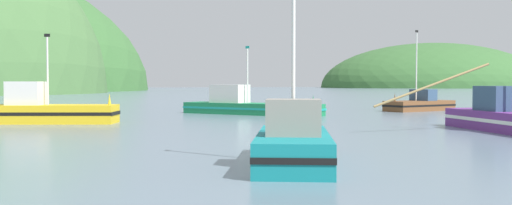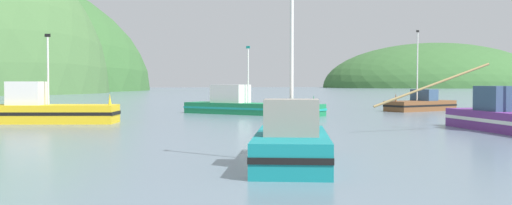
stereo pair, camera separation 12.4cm
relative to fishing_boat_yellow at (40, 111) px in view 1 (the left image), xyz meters
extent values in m
ellipsoid|color=#386633|center=(162.16, 214.97, -0.79)|extent=(114.71, 91.77, 44.56)
cube|color=gold|center=(0.14, -0.03, -0.22)|extent=(9.42, 4.46, 1.15)
cube|color=black|center=(0.14, -0.03, -0.16)|extent=(9.51, 4.50, 0.21)
cone|color=gold|center=(4.22, -1.03, 0.71)|extent=(0.24, 0.24, 0.70)
cube|color=silver|center=(-0.79, 0.19, 1.09)|extent=(2.42, 2.24, 1.46)
cylinder|color=silver|center=(0.50, -0.12, 2.46)|extent=(0.12, 0.12, 4.21)
cube|color=black|center=(0.50, -0.12, 4.69)|extent=(0.36, 0.11, 0.20)
cube|color=brown|center=(31.22, 7.86, -0.34)|extent=(7.37, 4.53, 0.91)
cube|color=black|center=(31.22, 7.86, -0.29)|extent=(7.44, 4.57, 0.16)
cone|color=brown|center=(28.19, 6.81, 0.47)|extent=(0.25, 0.25, 0.70)
cube|color=#334C6B|center=(31.66, 8.01, 0.63)|extent=(1.91, 2.43, 1.02)
cylinder|color=silver|center=(30.77, 7.70, 3.15)|extent=(0.12, 0.12, 6.07)
cube|color=black|center=(30.77, 7.70, 6.31)|extent=(0.35, 0.15, 0.20)
cube|color=#6B2D84|center=(24.07, -12.57, -0.27)|extent=(3.01, 9.17, 1.04)
cube|color=white|center=(24.07, -12.57, -0.22)|extent=(3.04, 9.26, 0.19)
cube|color=#334C6B|center=(24.16, -11.70, 0.91)|extent=(1.77, 2.39, 1.32)
cylinder|color=#997F4C|center=(19.97, -12.16, 1.63)|extent=(6.15, 0.74, 2.27)
cube|color=#147F84|center=(9.71, -20.82, -0.31)|extent=(4.09, 6.71, 0.97)
cube|color=black|center=(9.71, -20.82, -0.26)|extent=(4.13, 6.77, 0.17)
cone|color=#147F84|center=(10.63, -18.06, 0.53)|extent=(0.25, 0.25, 0.70)
cube|color=gray|center=(9.49, -21.50, 0.72)|extent=(1.95, 1.78, 1.08)
cylinder|color=silver|center=(9.79, -20.58, 2.52)|extent=(0.12, 0.12, 4.69)
cube|color=#197A47|center=(15.15, 6.05, -0.34)|extent=(9.94, 10.21, 0.91)
cube|color=teal|center=(15.15, 6.05, -0.29)|extent=(10.04, 10.32, 0.16)
cone|color=#197A47|center=(18.92, 2.13, 0.47)|extent=(0.28, 0.28, 0.70)
cube|color=silver|center=(13.72, 7.54, 0.85)|extent=(3.27, 3.30, 1.46)
cylinder|color=silver|center=(14.90, 6.31, 2.28)|extent=(0.12, 0.12, 4.33)
cube|color=teal|center=(14.90, 6.31, 4.56)|extent=(0.27, 0.28, 0.20)
camera|label=1|loc=(4.16, -37.47, 1.76)|focal=39.67mm
camera|label=2|loc=(4.28, -37.51, 1.76)|focal=39.67mm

